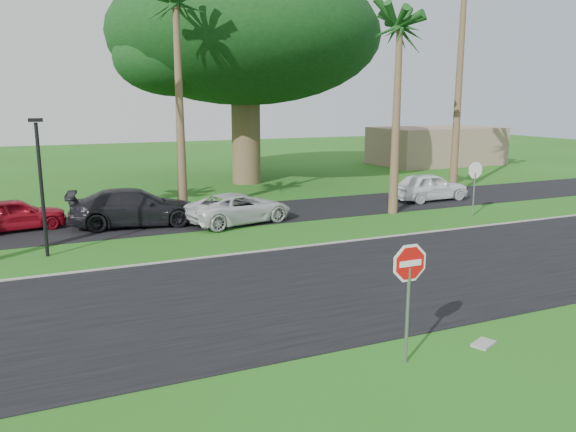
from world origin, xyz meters
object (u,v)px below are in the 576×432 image
at_px(car_pickup, 429,187).
at_px(car_red, 15,215).
at_px(car_minivan, 239,208).
at_px(stop_sign_far, 475,177).
at_px(stop_sign_near, 409,279).
at_px(car_dark, 135,208).

bearing_deg(car_pickup, car_red, 85.09).
bearing_deg(car_minivan, stop_sign_far, -118.46).
relative_size(stop_sign_near, car_red, 0.68).
distance_m(stop_sign_far, car_pickup, 4.23).
bearing_deg(car_pickup, stop_sign_far, 169.15).
bearing_deg(stop_sign_near, car_pickup, 51.09).
bearing_deg(stop_sign_far, car_dark, -15.69).
bearing_deg(car_minivan, car_pickup, -96.80).
height_order(stop_sign_near, car_minivan, stop_sign_near).
distance_m(stop_sign_far, car_dark, 15.08).
relative_size(car_red, car_minivan, 0.83).
height_order(stop_sign_far, car_minivan, stop_sign_far).
bearing_deg(stop_sign_far, car_red, -15.01).
bearing_deg(car_pickup, car_dark, 88.12).
relative_size(car_dark, car_pickup, 1.26).
distance_m(stop_sign_far, car_minivan, 10.75).
distance_m(car_minivan, car_pickup, 11.03).
xyz_separation_m(car_dark, car_minivan, (4.17, -1.27, -0.13)).
bearing_deg(car_red, stop_sign_far, -114.13).
distance_m(stop_sign_near, car_minivan, 13.90).
xyz_separation_m(stop_sign_far, car_minivan, (-10.31, 2.80, -1.13)).
height_order(car_dark, car_pickup, car_dark).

